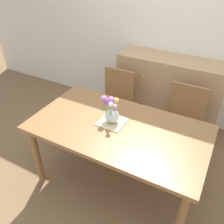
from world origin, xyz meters
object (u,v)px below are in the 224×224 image
object	(u,v)px
chair_left	(115,99)
flower_vase	(111,111)
dresser	(168,92)
chair_right	(183,118)
dining_table	(118,134)

from	to	relation	value
chair_left	flower_vase	world-z (taller)	flower_vase
flower_vase	dresser	bearing A→B (deg)	81.22
chair_left	dresser	bearing A→B (deg)	-136.28
chair_left	chair_right	xyz separation A→B (m)	(0.90, 0.00, 0.00)
dresser	chair_left	bearing A→B (deg)	-136.28
flower_vase	chair_right	bearing A→B (deg)	54.30
chair_left	chair_right	world-z (taller)	same
dresser	dining_table	bearing A→B (deg)	-94.35
chair_right	chair_left	bearing A→B (deg)	0.00
chair_left	dresser	size ratio (longest dim) A/B	0.64
chair_right	flower_vase	bearing A→B (deg)	54.30
chair_left	dresser	world-z (taller)	dresser
dining_table	chair_right	distance (m)	0.94
chair_left	flower_vase	bearing A→B (deg)	114.77
chair_right	dresser	size ratio (longest dim) A/B	0.64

